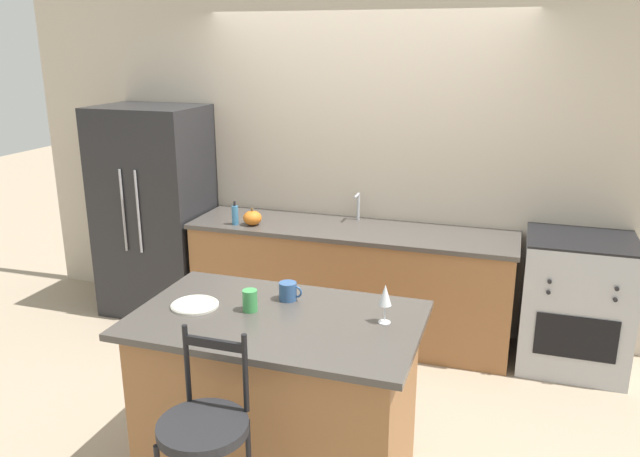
% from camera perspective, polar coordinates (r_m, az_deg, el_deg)
% --- Properties ---
extents(ground_plane, '(18.00, 18.00, 0.00)m').
position_cam_1_polar(ground_plane, '(4.82, 1.46, -11.39)').
color(ground_plane, tan).
extents(wall_back, '(6.00, 0.07, 2.70)m').
position_cam_1_polar(wall_back, '(5.03, 3.90, 6.13)').
color(wall_back, beige).
rests_on(wall_back, ground_plane).
extents(back_counter, '(2.52, 0.70, 0.90)m').
position_cam_1_polar(back_counter, '(4.97, 2.76, -4.80)').
color(back_counter, '#936038').
rests_on(back_counter, ground_plane).
extents(sink_faucet, '(0.02, 0.13, 0.22)m').
position_cam_1_polar(sink_faucet, '(4.98, 3.48, 2.30)').
color(sink_faucet, '#ADAFB5').
rests_on(sink_faucet, back_counter).
extents(kitchen_island, '(1.45, 0.89, 0.94)m').
position_cam_1_polar(kitchen_island, '(3.39, -3.84, -15.23)').
color(kitchen_island, '#936038').
rests_on(kitchen_island, ground_plane).
extents(refrigerator, '(0.87, 0.69, 1.77)m').
position_cam_1_polar(refrigerator, '(5.49, -14.80, 1.54)').
color(refrigerator, '#232326').
rests_on(refrigerator, ground_plane).
extents(oven_range, '(0.73, 0.65, 0.97)m').
position_cam_1_polar(oven_range, '(4.83, 22.27, -6.31)').
color(oven_range, '#ADAFB5').
rests_on(oven_range, ground_plane).
extents(bar_stool_near, '(0.38, 0.38, 1.13)m').
position_cam_1_polar(bar_stool_near, '(2.81, -10.44, -19.50)').
color(bar_stool_near, black).
rests_on(bar_stool_near, ground_plane).
extents(dinner_plate, '(0.25, 0.25, 0.02)m').
position_cam_1_polar(dinner_plate, '(3.34, -11.37, -6.85)').
color(dinner_plate, beige).
rests_on(dinner_plate, kitchen_island).
extents(wine_glass, '(0.06, 0.06, 0.20)m').
position_cam_1_polar(wine_glass, '(3.06, 5.98, -6.16)').
color(wine_glass, white).
rests_on(wine_glass, kitchen_island).
extents(coffee_mug, '(0.13, 0.09, 0.10)m').
position_cam_1_polar(coffee_mug, '(3.34, -2.92, -5.75)').
color(coffee_mug, '#335689').
rests_on(coffee_mug, kitchen_island).
extents(tumbler_cup, '(0.08, 0.08, 0.11)m').
position_cam_1_polar(tumbler_cup, '(3.22, -6.42, -6.57)').
color(tumbler_cup, '#3D934C').
rests_on(tumbler_cup, kitchen_island).
extents(pumpkin_decoration, '(0.14, 0.14, 0.14)m').
position_cam_1_polar(pumpkin_decoration, '(4.88, -6.20, 0.97)').
color(pumpkin_decoration, orange).
rests_on(pumpkin_decoration, back_counter).
extents(soap_bottle, '(0.05, 0.05, 0.19)m').
position_cam_1_polar(soap_bottle, '(4.91, -7.78, 1.24)').
color(soap_bottle, teal).
rests_on(soap_bottle, back_counter).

